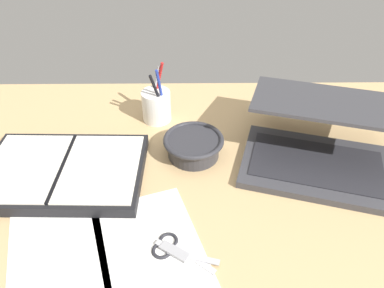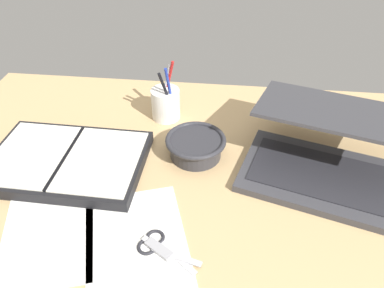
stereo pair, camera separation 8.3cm
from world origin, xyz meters
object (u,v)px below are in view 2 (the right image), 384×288
object	(u,v)px
laptop	(324,154)
bowl	(196,146)
pen_cup	(166,103)
planner	(67,161)
scissors	(157,246)

from	to	relation	value
laptop	bowl	xyz separation A→B (cm)	(-30.39, 2.47, -2.28)
laptop	pen_cup	world-z (taller)	pen_cup
planner	bowl	bearing A→B (deg)	15.23
laptop	scissors	size ratio (longest dim) A/B	3.25
bowl	planner	bearing A→B (deg)	-166.17
bowl	pen_cup	bearing A→B (deg)	122.22
laptop	pen_cup	distance (cm)	44.61
laptop	bowl	world-z (taller)	laptop
bowl	scissors	world-z (taller)	bowl
bowl	pen_cup	xyz separation A→B (cm)	(-10.16, 16.12, 1.68)
pen_cup	planner	bearing A→B (deg)	-130.98
pen_cup	planner	xyz separation A→B (cm)	(-20.58, -23.69, -3.17)
laptop	bowl	size ratio (longest dim) A/B	2.81
laptop	pen_cup	size ratio (longest dim) A/B	2.54
bowl	laptop	bearing A→B (deg)	-4.64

